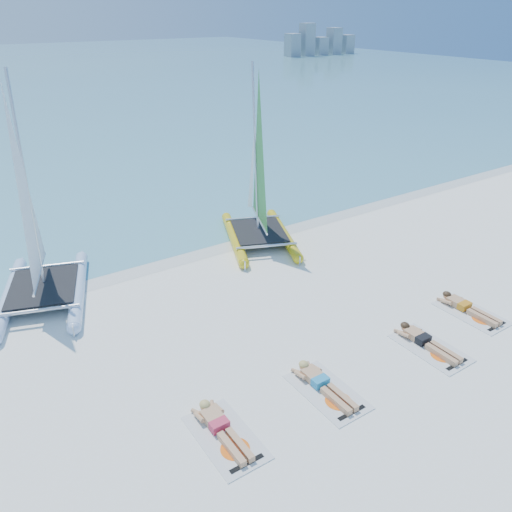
{
  "coord_description": "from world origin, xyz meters",
  "views": [
    {
      "loc": [
        -5.95,
        -8.2,
        7.37
      ],
      "look_at": [
        0.31,
        1.2,
        1.71
      ],
      "focal_mm": 35.0,
      "sensor_mm": 36.0,
      "label": 1
    }
  ],
  "objects_px": {
    "towel_b": "(327,392)",
    "sunbather_b": "(322,383)",
    "sunbather_a": "(220,427)",
    "towel_c": "(430,348)",
    "towel_a": "(226,437)",
    "towel_d": "(471,313)",
    "catamaran_blue": "(33,237)",
    "sunbather_d": "(466,307)",
    "catamaran_yellow": "(257,185)",
    "sunbather_c": "(424,340)"
  },
  "relations": [
    {
      "from": "sunbather_c",
      "to": "sunbather_d",
      "type": "distance_m",
      "value": 2.19
    },
    {
      "from": "towel_a",
      "to": "sunbather_a",
      "type": "xyz_separation_m",
      "value": [
        0.0,
        0.19,
        0.11
      ]
    },
    {
      "from": "catamaran_blue",
      "to": "towel_b",
      "type": "distance_m",
      "value": 8.68
    },
    {
      "from": "catamaran_blue",
      "to": "towel_d",
      "type": "distance_m",
      "value": 11.94
    },
    {
      "from": "sunbather_a",
      "to": "sunbather_c",
      "type": "relative_size",
      "value": 1.0
    },
    {
      "from": "sunbather_b",
      "to": "sunbather_a",
      "type": "bearing_deg",
      "value": 177.15
    },
    {
      "from": "sunbather_c",
      "to": "towel_d",
      "type": "height_order",
      "value": "sunbather_c"
    },
    {
      "from": "catamaran_blue",
      "to": "catamaran_yellow",
      "type": "xyz_separation_m",
      "value": [
        7.33,
        0.17,
        0.03
      ]
    },
    {
      "from": "catamaran_yellow",
      "to": "sunbather_b",
      "type": "distance_m",
      "value": 8.31
    },
    {
      "from": "catamaran_blue",
      "to": "catamaran_yellow",
      "type": "height_order",
      "value": "catamaran_blue"
    },
    {
      "from": "towel_a",
      "to": "towel_c",
      "type": "xyz_separation_m",
      "value": [
        5.52,
        -0.34,
        0.0
      ]
    },
    {
      "from": "sunbather_c",
      "to": "towel_d",
      "type": "xyz_separation_m",
      "value": [
        2.15,
        0.2,
        -0.11
      ]
    },
    {
      "from": "towel_a",
      "to": "sunbather_b",
      "type": "height_order",
      "value": "sunbather_b"
    },
    {
      "from": "catamaran_yellow",
      "to": "towel_c",
      "type": "distance_m",
      "value": 8.06
    },
    {
      "from": "sunbather_b",
      "to": "catamaran_yellow",
      "type": "bearing_deg",
      "value": 66.17
    },
    {
      "from": "catamaran_blue",
      "to": "towel_b",
      "type": "bearing_deg",
      "value": -42.55
    },
    {
      "from": "sunbather_b",
      "to": "towel_d",
      "type": "distance_m",
      "value": 5.23
    },
    {
      "from": "towel_a",
      "to": "towel_d",
      "type": "xyz_separation_m",
      "value": [
        7.67,
        0.05,
        0.0
      ]
    },
    {
      "from": "sunbather_b",
      "to": "sunbather_c",
      "type": "bearing_deg",
      "value": -4.02
    },
    {
      "from": "towel_a",
      "to": "towel_b",
      "type": "height_order",
      "value": "same"
    },
    {
      "from": "catamaran_blue",
      "to": "towel_c",
      "type": "bearing_deg",
      "value": -28.17
    },
    {
      "from": "catamaran_yellow",
      "to": "sunbather_c",
      "type": "relative_size",
      "value": 3.49
    },
    {
      "from": "catamaran_blue",
      "to": "towel_b",
      "type": "relative_size",
      "value": 3.37
    },
    {
      "from": "sunbather_b",
      "to": "sunbather_d",
      "type": "distance_m",
      "value": 5.23
    },
    {
      "from": "towel_a",
      "to": "sunbather_a",
      "type": "distance_m",
      "value": 0.22
    },
    {
      "from": "sunbather_a",
      "to": "sunbather_d",
      "type": "relative_size",
      "value": 1.0
    },
    {
      "from": "catamaran_blue",
      "to": "towel_d",
      "type": "height_order",
      "value": "catamaran_blue"
    },
    {
      "from": "sunbather_b",
      "to": "towel_c",
      "type": "height_order",
      "value": "sunbather_b"
    },
    {
      "from": "towel_c",
      "to": "towel_d",
      "type": "distance_m",
      "value": 2.19
    },
    {
      "from": "towel_b",
      "to": "sunbather_d",
      "type": "xyz_separation_m",
      "value": [
        5.23,
        0.37,
        0.11
      ]
    },
    {
      "from": "catamaran_blue",
      "to": "sunbather_b",
      "type": "bearing_deg",
      "value": -41.92
    },
    {
      "from": "sunbather_b",
      "to": "sunbather_c",
      "type": "height_order",
      "value": "same"
    },
    {
      "from": "sunbather_a",
      "to": "catamaran_blue",
      "type": "bearing_deg",
      "value": 102.72
    },
    {
      "from": "towel_a",
      "to": "towel_d",
      "type": "height_order",
      "value": "same"
    },
    {
      "from": "sunbather_c",
      "to": "catamaran_yellow",
      "type": "bearing_deg",
      "value": 88.49
    },
    {
      "from": "sunbather_a",
      "to": "towel_b",
      "type": "bearing_deg",
      "value": -7.31
    },
    {
      "from": "towel_b",
      "to": "towel_d",
      "type": "height_order",
      "value": "same"
    },
    {
      "from": "catamaran_yellow",
      "to": "sunbather_a",
      "type": "distance_m",
      "value": 9.45
    },
    {
      "from": "sunbather_a",
      "to": "sunbather_c",
      "type": "distance_m",
      "value": 5.53
    },
    {
      "from": "catamaran_blue",
      "to": "sunbather_d",
      "type": "relative_size",
      "value": 3.61
    },
    {
      "from": "towel_b",
      "to": "sunbather_b",
      "type": "bearing_deg",
      "value": 90.0
    },
    {
      "from": "towel_d",
      "to": "sunbather_d",
      "type": "bearing_deg",
      "value": 90.0
    },
    {
      "from": "sunbather_a",
      "to": "towel_d",
      "type": "xyz_separation_m",
      "value": [
        7.67,
        -0.14,
        -0.11
      ]
    },
    {
      "from": "sunbather_a",
      "to": "towel_c",
      "type": "height_order",
      "value": "sunbather_a"
    },
    {
      "from": "towel_a",
      "to": "towel_d",
      "type": "relative_size",
      "value": 1.0
    },
    {
      "from": "catamaran_blue",
      "to": "sunbather_c",
      "type": "distance_m",
      "value": 10.47
    },
    {
      "from": "towel_c",
      "to": "towel_d",
      "type": "bearing_deg",
      "value": 10.34
    },
    {
      "from": "sunbather_c",
      "to": "catamaran_blue",
      "type": "bearing_deg",
      "value": 133.67
    },
    {
      "from": "sunbather_a",
      "to": "sunbather_b",
      "type": "bearing_deg",
      "value": -2.85
    },
    {
      "from": "towel_a",
      "to": "towel_b",
      "type": "xyz_separation_m",
      "value": [
        2.44,
        -0.12,
        0.0
      ]
    }
  ]
}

